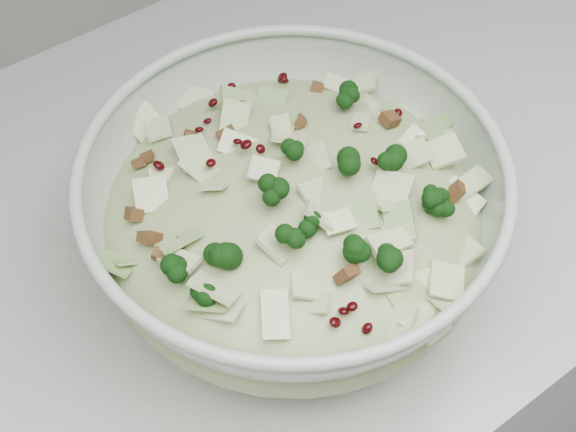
# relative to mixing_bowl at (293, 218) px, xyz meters

# --- Properties ---
(counter) EXTENTS (3.60, 0.60, 0.90)m
(counter) POSITION_rel_mixing_bowl_xyz_m (0.34, 0.10, -0.52)
(counter) COLOR beige
(counter) RESTS_ON floor
(mixing_bowl) EXTENTS (0.33, 0.33, 0.13)m
(mixing_bowl) POSITION_rel_mixing_bowl_xyz_m (0.00, 0.00, 0.00)
(mixing_bowl) COLOR #B6C8B7
(mixing_bowl) RESTS_ON counter
(salad) EXTENTS (0.33, 0.33, 0.13)m
(salad) POSITION_rel_mixing_bowl_xyz_m (0.00, 0.00, 0.02)
(salad) COLOR #A8B67C
(salad) RESTS_ON mixing_bowl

